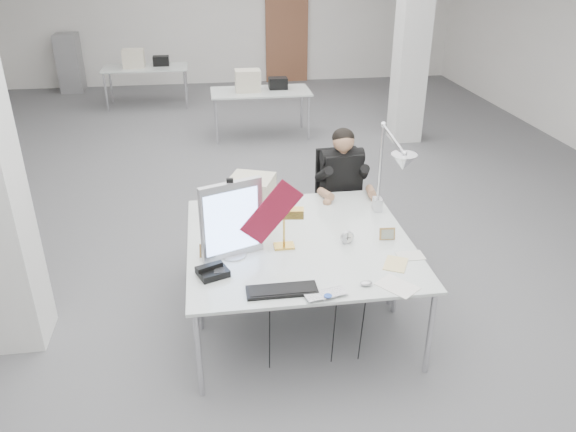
{
  "coord_description": "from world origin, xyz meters",
  "views": [
    {
      "loc": [
        -0.67,
        -6.01,
        2.95
      ],
      "look_at": [
        -0.08,
        -2.0,
        0.95
      ],
      "focal_mm": 35.0,
      "sensor_mm": 36.0,
      "label": 1
    }
  ],
  "objects_px": {
    "office_chair": "(339,205)",
    "beige_monitor": "(252,196)",
    "desk_main": "(309,270)",
    "seated_person": "(342,172)",
    "bankers_lamp": "(284,229)",
    "monitor": "(232,220)",
    "laptop": "(328,298)",
    "desk_phone": "(213,272)",
    "architect_lamp": "(390,170)"
  },
  "relations": [
    {
      "from": "desk_phone",
      "to": "desk_main",
      "type": "bearing_deg",
      "value": -22.28
    },
    {
      "from": "desk_main",
      "to": "seated_person",
      "type": "height_order",
      "value": "seated_person"
    },
    {
      "from": "office_chair",
      "to": "architect_lamp",
      "type": "distance_m",
      "value": 1.18
    },
    {
      "from": "monitor",
      "to": "desk_phone",
      "type": "distance_m",
      "value": 0.42
    },
    {
      "from": "office_chair",
      "to": "bankers_lamp",
      "type": "relative_size",
      "value": 3.26
    },
    {
      "from": "desk_main",
      "to": "laptop",
      "type": "xyz_separation_m",
      "value": [
        0.06,
        -0.41,
        0.02
      ]
    },
    {
      "from": "laptop",
      "to": "architect_lamp",
      "type": "height_order",
      "value": "architect_lamp"
    },
    {
      "from": "seated_person",
      "to": "architect_lamp",
      "type": "relative_size",
      "value": 1.0
    },
    {
      "from": "office_chair",
      "to": "seated_person",
      "type": "relative_size",
      "value": 1.04
    },
    {
      "from": "office_chair",
      "to": "bankers_lamp",
      "type": "distance_m",
      "value": 1.46
    },
    {
      "from": "monitor",
      "to": "laptop",
      "type": "height_order",
      "value": "monitor"
    },
    {
      "from": "monitor",
      "to": "beige_monitor",
      "type": "height_order",
      "value": "monitor"
    },
    {
      "from": "seated_person",
      "to": "bankers_lamp",
      "type": "relative_size",
      "value": 3.12
    },
    {
      "from": "desk_phone",
      "to": "beige_monitor",
      "type": "relative_size",
      "value": 0.56
    },
    {
      "from": "seated_person",
      "to": "monitor",
      "type": "height_order",
      "value": "seated_person"
    },
    {
      "from": "seated_person",
      "to": "beige_monitor",
      "type": "height_order",
      "value": "seated_person"
    },
    {
      "from": "desk_phone",
      "to": "seated_person",
      "type": "bearing_deg",
      "value": 27.43
    },
    {
      "from": "office_chair",
      "to": "architect_lamp",
      "type": "height_order",
      "value": "architect_lamp"
    },
    {
      "from": "desk_main",
      "to": "seated_person",
      "type": "xyz_separation_m",
      "value": [
        0.6,
        1.5,
        0.16
      ]
    },
    {
      "from": "office_chair",
      "to": "laptop",
      "type": "relative_size",
      "value": 3.53
    },
    {
      "from": "desk_phone",
      "to": "laptop",
      "type": "bearing_deg",
      "value": -50.1
    },
    {
      "from": "seated_person",
      "to": "architect_lamp",
      "type": "height_order",
      "value": "architect_lamp"
    },
    {
      "from": "laptop",
      "to": "desk_phone",
      "type": "relative_size",
      "value": 1.41
    },
    {
      "from": "office_chair",
      "to": "seated_person",
      "type": "bearing_deg",
      "value": -94.04
    },
    {
      "from": "office_chair",
      "to": "monitor",
      "type": "bearing_deg",
      "value": -135.98
    },
    {
      "from": "desk_main",
      "to": "architect_lamp",
      "type": "xyz_separation_m",
      "value": [
        0.79,
        0.65,
        0.5
      ]
    },
    {
      "from": "monitor",
      "to": "laptop",
      "type": "relative_size",
      "value": 2.11
    },
    {
      "from": "laptop",
      "to": "seated_person",
      "type": "bearing_deg",
      "value": 62.36
    },
    {
      "from": "monitor",
      "to": "laptop",
      "type": "xyz_separation_m",
      "value": [
        0.6,
        -0.68,
        -0.3
      ]
    },
    {
      "from": "desk_main",
      "to": "desk_phone",
      "type": "distance_m",
      "value": 0.71
    },
    {
      "from": "seated_person",
      "to": "monitor",
      "type": "xyz_separation_m",
      "value": [
        -1.15,
        -1.23,
        0.16
      ]
    },
    {
      "from": "seated_person",
      "to": "desk_phone",
      "type": "relative_size",
      "value": 4.75
    },
    {
      "from": "desk_main",
      "to": "monitor",
      "type": "relative_size",
      "value": 2.93
    },
    {
      "from": "monitor",
      "to": "bankers_lamp",
      "type": "height_order",
      "value": "monitor"
    },
    {
      "from": "desk_phone",
      "to": "beige_monitor",
      "type": "xyz_separation_m",
      "value": [
        0.38,
        0.98,
        0.15
      ]
    },
    {
      "from": "office_chair",
      "to": "beige_monitor",
      "type": "xyz_separation_m",
      "value": [
        -0.94,
        -0.55,
        0.41
      ]
    },
    {
      "from": "office_chair",
      "to": "seated_person",
      "type": "xyz_separation_m",
      "value": [
        0.0,
        -0.05,
        0.39
      ]
    },
    {
      "from": "desk_main",
      "to": "office_chair",
      "type": "distance_m",
      "value": 1.68
    },
    {
      "from": "monitor",
      "to": "desk_phone",
      "type": "height_order",
      "value": "monitor"
    },
    {
      "from": "seated_person",
      "to": "monitor",
      "type": "bearing_deg",
      "value": -137.12
    },
    {
      "from": "office_chair",
      "to": "desk_phone",
      "type": "relative_size",
      "value": 4.96
    },
    {
      "from": "monitor",
      "to": "seated_person",
      "type": "bearing_deg",
      "value": 25.76
    },
    {
      "from": "seated_person",
      "to": "laptop",
      "type": "xyz_separation_m",
      "value": [
        -0.54,
        -1.91,
        -0.13
      ]
    },
    {
      "from": "office_chair",
      "to": "monitor",
      "type": "height_order",
      "value": "monitor"
    },
    {
      "from": "bankers_lamp",
      "to": "beige_monitor",
      "type": "xyz_separation_m",
      "value": [
        -0.2,
        0.64,
        0.02
      ]
    },
    {
      "from": "office_chair",
      "to": "desk_main",
      "type": "bearing_deg",
      "value": -115.28
    },
    {
      "from": "office_chair",
      "to": "bankers_lamp",
      "type": "height_order",
      "value": "bankers_lamp"
    },
    {
      "from": "seated_person",
      "to": "bankers_lamp",
      "type": "xyz_separation_m",
      "value": [
        -0.74,
        -1.15,
        0.01
      ]
    },
    {
      "from": "desk_main",
      "to": "bankers_lamp",
      "type": "xyz_separation_m",
      "value": [
        -0.14,
        0.35,
        0.17
      ]
    },
    {
      "from": "seated_person",
      "to": "architect_lamp",
      "type": "bearing_deg",
      "value": -81.69
    }
  ]
}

